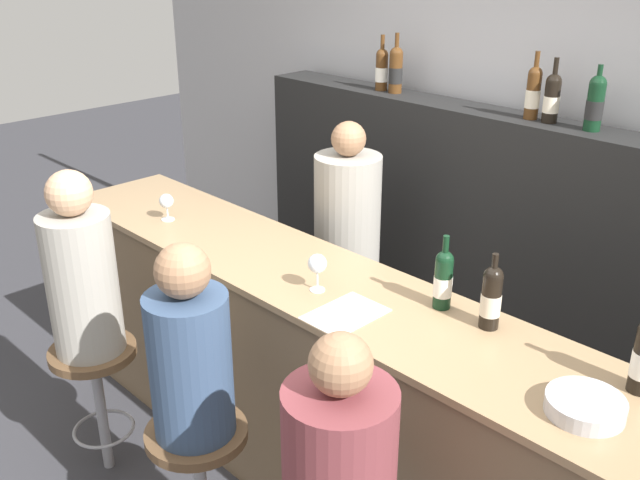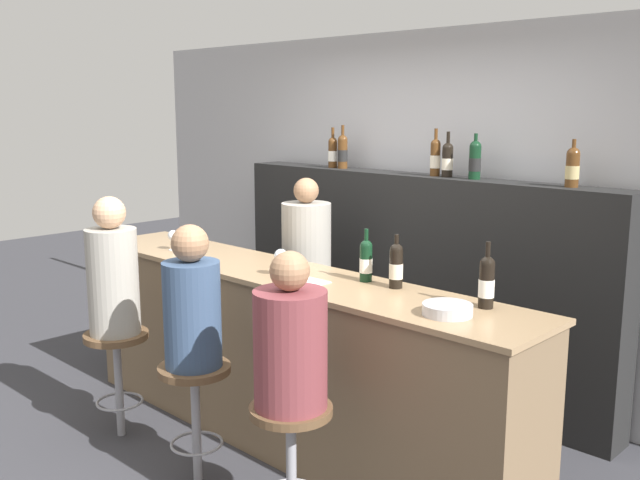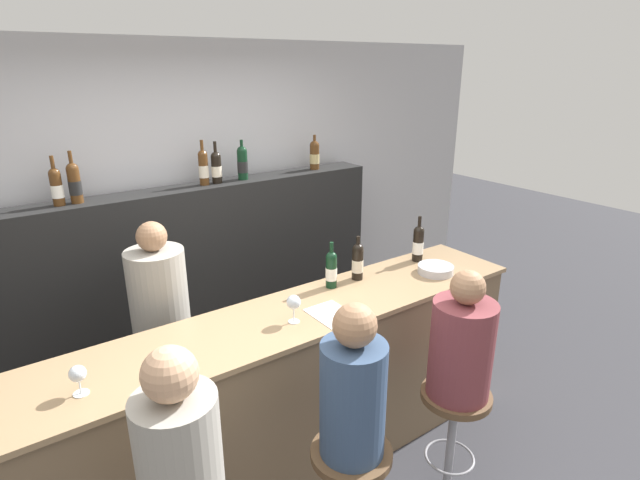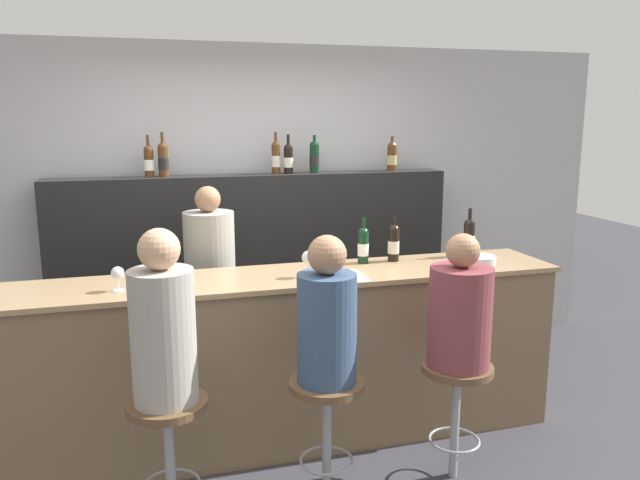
{
  "view_description": "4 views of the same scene",
  "coord_description": "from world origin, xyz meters",
  "px_view_note": "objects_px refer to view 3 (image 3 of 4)",
  "views": [
    {
      "loc": [
        1.92,
        -1.61,
        2.42
      ],
      "look_at": [
        0.07,
        0.21,
        1.3
      ],
      "focal_mm": 40.0,
      "sensor_mm": 36.0,
      "label": 1
    },
    {
      "loc": [
        3.04,
        -2.55,
        2.06
      ],
      "look_at": [
        0.23,
        0.36,
        1.29
      ],
      "focal_mm": 40.0,
      "sensor_mm": 36.0,
      "label": 2
    },
    {
      "loc": [
        -1.23,
        -1.86,
        2.42
      ],
      "look_at": [
        0.24,
        0.19,
        1.53
      ],
      "focal_mm": 28.0,
      "sensor_mm": 36.0,
      "label": 3
    },
    {
      "loc": [
        -0.87,
        -3.3,
        2.04
      ],
      "look_at": [
        0.15,
        0.2,
        1.3
      ],
      "focal_mm": 35.0,
      "sensor_mm": 36.0,
      "label": 4
    }
  ],
  "objects_px": {
    "wine_bottle_counter_0": "(331,269)",
    "bartender": "(165,351)",
    "guest_seated_middle": "(353,391)",
    "wine_glass_1": "(294,303)",
    "wine_glass_0": "(78,375)",
    "wine_bottle_counter_2": "(418,243)",
    "wine_bottle_counter_1": "(358,261)",
    "wine_bottle_backbar_0": "(56,186)",
    "bar_stool_right": "(454,413)",
    "guest_seated_left": "(180,463)",
    "bar_stool_middle": "(351,473)",
    "wine_bottle_backbar_4": "(242,163)",
    "wine_bottle_backbar_3": "(216,167)",
    "wine_bottle_backbar_5": "(315,155)",
    "guest_seated_right": "(462,344)",
    "wine_bottle_backbar_1": "(74,183)",
    "metal_bowl": "(436,269)",
    "wine_bottle_backbar_2": "(203,167)"
  },
  "relations": [
    {
      "from": "wine_bottle_counter_1",
      "to": "wine_bottle_backbar_5",
      "type": "height_order",
      "value": "wine_bottle_backbar_5"
    },
    {
      "from": "wine_bottle_counter_0",
      "to": "bar_stool_right",
      "type": "height_order",
      "value": "wine_bottle_counter_0"
    },
    {
      "from": "wine_glass_1",
      "to": "bar_stool_middle",
      "type": "bearing_deg",
      "value": -95.95
    },
    {
      "from": "wine_bottle_counter_1",
      "to": "bartender",
      "type": "relative_size",
      "value": 0.19
    },
    {
      "from": "wine_bottle_backbar_2",
      "to": "guest_seated_middle",
      "type": "relative_size",
      "value": 0.42
    },
    {
      "from": "wine_bottle_counter_0",
      "to": "metal_bowl",
      "type": "relative_size",
      "value": 1.25
    },
    {
      "from": "guest_seated_right",
      "to": "wine_bottle_backbar_3",
      "type": "bearing_deg",
      "value": 104.04
    },
    {
      "from": "wine_bottle_counter_1",
      "to": "bartender",
      "type": "height_order",
      "value": "bartender"
    },
    {
      "from": "wine_bottle_backbar_2",
      "to": "bar_stool_right",
      "type": "relative_size",
      "value": 0.48
    },
    {
      "from": "guest_seated_middle",
      "to": "bartender",
      "type": "relative_size",
      "value": 0.49
    },
    {
      "from": "wine_bottle_backbar_4",
      "to": "guest_seated_middle",
      "type": "bearing_deg",
      "value": -103.95
    },
    {
      "from": "wine_bottle_backbar_4",
      "to": "wine_glass_0",
      "type": "xyz_separation_m",
      "value": [
        -1.51,
        -1.36,
        -0.53
      ]
    },
    {
      "from": "wine_bottle_backbar_4",
      "to": "bar_stool_middle",
      "type": "xyz_separation_m",
      "value": [
        -0.49,
        -1.95,
        -1.17
      ]
    },
    {
      "from": "wine_bottle_counter_1",
      "to": "bartender",
      "type": "bearing_deg",
      "value": 158.04
    },
    {
      "from": "wine_bottle_backbar_0",
      "to": "wine_bottle_backbar_5",
      "type": "relative_size",
      "value": 1.09
    },
    {
      "from": "wine_bottle_counter_1",
      "to": "bar_stool_right",
      "type": "distance_m",
      "value": 1.08
    },
    {
      "from": "wine_bottle_backbar_1",
      "to": "guest_seated_left",
      "type": "relative_size",
      "value": 0.39
    },
    {
      "from": "wine_bottle_counter_0",
      "to": "bartender",
      "type": "relative_size",
      "value": 0.19
    },
    {
      "from": "wine_bottle_backbar_3",
      "to": "wine_bottle_counter_2",
      "type": "bearing_deg",
      "value": -48.13
    },
    {
      "from": "wine_bottle_counter_0",
      "to": "guest_seated_middle",
      "type": "distance_m",
      "value": 0.99
    },
    {
      "from": "wine_bottle_counter_2",
      "to": "wine_glass_1",
      "type": "xyz_separation_m",
      "value": [
        -1.21,
        -0.25,
        -0.02
      ]
    },
    {
      "from": "wine_bottle_backbar_3",
      "to": "bar_stool_middle",
      "type": "distance_m",
      "value": 2.29
    },
    {
      "from": "wine_bottle_backbar_1",
      "to": "wine_bottle_backbar_4",
      "type": "distance_m",
      "value": 1.18
    },
    {
      "from": "wine_bottle_backbar_5",
      "to": "bar_stool_middle",
      "type": "xyz_separation_m",
      "value": [
        -1.16,
        -1.95,
        -1.17
      ]
    },
    {
      "from": "wine_bottle_backbar_0",
      "to": "bar_stool_right",
      "type": "xyz_separation_m",
      "value": [
        1.56,
        -1.95,
        -1.17
      ]
    },
    {
      "from": "wine_bottle_backbar_0",
      "to": "bar_stool_right",
      "type": "relative_size",
      "value": 0.46
    },
    {
      "from": "wine_bottle_backbar_2",
      "to": "wine_glass_1",
      "type": "height_order",
      "value": "wine_bottle_backbar_2"
    },
    {
      "from": "wine_bottle_backbar_5",
      "to": "wine_glass_1",
      "type": "distance_m",
      "value": 1.82
    },
    {
      "from": "wine_bottle_counter_0",
      "to": "wine_bottle_backbar_0",
      "type": "relative_size",
      "value": 0.96
    },
    {
      "from": "guest_seated_right",
      "to": "bartender",
      "type": "distance_m",
      "value": 1.79
    },
    {
      "from": "wine_glass_1",
      "to": "wine_bottle_backbar_0",
      "type": "bearing_deg",
      "value": 122.37
    },
    {
      "from": "guest_seated_right",
      "to": "wine_bottle_backbar_2",
      "type": "bearing_deg",
      "value": 106.79
    },
    {
      "from": "wine_bottle_counter_2",
      "to": "wine_bottle_backbar_1",
      "type": "height_order",
      "value": "wine_bottle_backbar_1"
    },
    {
      "from": "wine_glass_0",
      "to": "guest_seated_middle",
      "type": "bearing_deg",
      "value": -29.95
    },
    {
      "from": "wine_bottle_backbar_2",
      "to": "metal_bowl",
      "type": "xyz_separation_m",
      "value": [
        1.04,
        -1.35,
        -0.6
      ]
    },
    {
      "from": "wine_bottle_backbar_1",
      "to": "wine_bottle_backbar_3",
      "type": "xyz_separation_m",
      "value": [
        0.97,
        0.0,
        -0.01
      ]
    },
    {
      "from": "wine_bottle_backbar_1",
      "to": "bartender",
      "type": "xyz_separation_m",
      "value": [
        0.25,
        -0.65,
        -0.99
      ]
    },
    {
      "from": "guest_seated_middle",
      "to": "bar_stool_right",
      "type": "xyz_separation_m",
      "value": [
        0.76,
        0.0,
        -0.48
      ]
    },
    {
      "from": "bar_stool_right",
      "to": "wine_glass_0",
      "type": "bearing_deg",
      "value": 161.69
    },
    {
      "from": "wine_bottle_backbar_0",
      "to": "bartender",
      "type": "height_order",
      "value": "wine_bottle_backbar_0"
    },
    {
      "from": "wine_bottle_counter_2",
      "to": "wine_bottle_backbar_2",
      "type": "xyz_separation_m",
      "value": [
        -1.1,
        1.12,
        0.49
      ]
    },
    {
      "from": "wine_bottle_counter_2",
      "to": "wine_glass_1",
      "type": "relative_size",
      "value": 2.07
    },
    {
      "from": "wine_glass_1",
      "to": "wine_glass_0",
      "type": "bearing_deg",
      "value": 180.0
    },
    {
      "from": "wine_bottle_counter_2",
      "to": "bar_stool_right",
      "type": "bearing_deg",
      "value": -121.59
    },
    {
      "from": "wine_bottle_backbar_0",
      "to": "bar_stool_middle",
      "type": "distance_m",
      "value": 2.41
    },
    {
      "from": "guest_seated_left",
      "to": "bar_stool_middle",
      "type": "xyz_separation_m",
      "value": [
        0.81,
        0.0,
        -0.52
      ]
    },
    {
      "from": "wine_bottle_backbar_4",
      "to": "wine_bottle_backbar_0",
      "type": "bearing_deg",
      "value": 180.0
    },
    {
      "from": "wine_bottle_counter_1",
      "to": "guest_seated_right",
      "type": "distance_m",
      "value": 0.87
    },
    {
      "from": "bar_stool_middle",
      "to": "guest_seated_middle",
      "type": "relative_size",
      "value": 0.87
    },
    {
      "from": "wine_bottle_counter_0",
      "to": "wine_bottle_backbar_3",
      "type": "distance_m",
      "value": 1.24
    }
  ]
}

